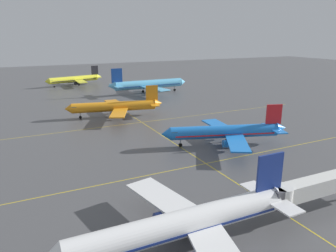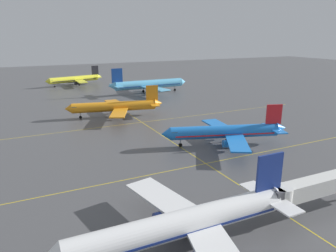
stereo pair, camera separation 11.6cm
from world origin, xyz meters
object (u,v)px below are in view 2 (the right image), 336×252
Objects in this scene: airliner_far_left_stand at (148,84)px; jet_bridge at (313,187)px; airliner_second_row at (226,132)px; airliner_far_right_stand at (75,79)px; airliner_third_row at (116,107)px; airliner_front_gate at (186,223)px.

airliner_far_left_stand is 113.36m from jet_bridge.
airliner_second_row is 121.99m from airliner_far_right_stand.
airliner_third_row is (-16.71, 41.40, 0.05)m from airliner_second_row.
airliner_second_row is 44.65m from airliner_third_row.
airliner_second_row is 0.80× the size of airliner_far_left_stand.
airliner_front_gate is 1.11× the size of airliner_second_row.
airliner_far_right_stand is at bearing 97.58° from airliner_second_row.
airliner_far_right_stand reaches higher than jet_bridge.
airliner_third_row reaches higher than airliner_second_row.
airliner_far_left_stand reaches higher than airliner_front_gate.
airliner_far_left_stand is at bearing 53.42° from airliner_third_row.
jet_bridge is at bearing -101.63° from airliner_second_row.
airliner_far_right_stand is (-16.10, 120.92, -0.03)m from airliner_second_row.
airliner_second_row is at bearing 78.37° from jet_bridge.
jet_bridge is (10.01, -73.97, 0.46)m from airliner_third_row.
airliner_front_gate is at bearing 178.92° from jet_bridge.
airliner_front_gate is 1.07× the size of airliner_third_row.
airliner_front_gate reaches higher than airliner_third_row.
airliner_far_left_stand is (11.44, 79.33, 0.81)m from airliner_second_row.
airliner_third_row is at bearing 97.71° from jet_bridge.
airliner_far_left_stand reaches higher than airliner_far_right_stand.
jet_bridge is (-18.14, -111.90, -0.29)m from airliner_far_left_stand.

